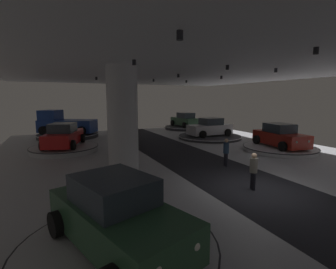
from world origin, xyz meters
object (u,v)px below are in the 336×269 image
object	(u,v)px
display_car_deep_right	(185,120)
visitor_walking_near	(226,151)
display_platform_deep_left	(68,135)
display_platform_deep_right	(185,127)
display_platform_far_right	(209,137)
visitor_walking_far	(253,169)
display_platform_mid_right	(280,148)
display_car_far_left	(64,136)
display_platform_near_left	(119,249)
pickup_truck_deep_left	(65,124)
display_car_mid_right	(280,136)
display_car_near_left	(117,215)
column_left	(123,119)
display_platform_far_left	(65,149)
display_car_far_right	(210,128)

from	to	relation	value
display_car_deep_right	visitor_walking_near	world-z (taller)	display_car_deep_right
display_platform_deep_left	display_platform_deep_right	distance (m)	13.69
display_platform_far_right	visitor_walking_far	xyz separation A→B (m)	(-6.02, -12.19, 0.77)
display_platform_mid_right	visitor_walking_near	world-z (taller)	visitor_walking_near
display_car_far_left	display_platform_near_left	xyz separation A→B (m)	(0.79, -13.52, -0.99)
display_platform_mid_right	display_car_deep_right	distance (m)	14.14
pickup_truck_deep_left	visitor_walking_far	xyz separation A→B (m)	(6.72, -18.58, -0.41)
visitor_walking_far	display_platform_near_left	bearing A→B (deg)	-161.84
display_car_far_left	display_car_deep_right	distance (m)	16.29
display_platform_mid_right	display_car_mid_right	size ratio (longest dim) A/B	1.19
display_platform_near_left	display_platform_far_right	distance (m)	18.78
display_car_mid_right	display_car_near_left	xyz separation A→B (m)	(-13.83, -7.32, 0.00)
display_platform_near_left	display_platform_deep_right	world-z (taller)	display_platform_deep_right
column_left	display_platform_far_left	size ratio (longest dim) A/B	1.16
display_car_far_left	display_platform_mid_right	xyz separation A→B (m)	(14.60, -6.20, -0.99)
display_platform_deep_left	pickup_truck_deep_left	xyz separation A→B (m)	(-0.28, 0.16, 1.11)
display_platform_mid_right	display_platform_far_right	distance (m)	7.09
column_left	visitor_walking_near	world-z (taller)	column_left
pickup_truck_deep_left	visitor_walking_near	world-z (taller)	pickup_truck_deep_left
display_car_deep_right	display_platform_far_right	size ratio (longest dim) A/B	0.71
display_car_deep_right	display_car_near_left	bearing A→B (deg)	-122.20
display_platform_far_right	display_car_far_right	bearing A→B (deg)	1.37
display_car_far_left	display_car_mid_right	size ratio (longest dim) A/B	1.03
column_left	display_platform_mid_right	distance (m)	12.14
visitor_walking_near	display_car_near_left	bearing A→B (deg)	-143.88
display_platform_near_left	visitor_walking_far	world-z (taller)	visitor_walking_far
display_platform_deep_right	display_car_deep_right	xyz separation A→B (m)	(0.00, -0.03, 0.92)
pickup_truck_deep_left	display_car_far_right	xyz separation A→B (m)	(12.76, -6.39, -0.30)
display_platform_mid_right	display_car_deep_right	bearing A→B (deg)	91.44
display_platform_deep_left	column_left	bearing A→B (deg)	-80.87
display_platform_deep_right	display_platform_far_right	distance (m)	7.32
display_car_deep_right	display_car_far_right	size ratio (longest dim) A/B	1.01
pickup_truck_deep_left	display_car_near_left	bearing A→B (deg)	-88.70
display_car_mid_right	visitor_walking_near	distance (m)	6.62
display_car_far_right	visitor_walking_near	size ratio (longest dim) A/B	2.69
display_platform_far_right	display_car_far_right	world-z (taller)	display_car_far_right
display_platform_near_left	visitor_walking_near	xyz separation A→B (m)	(7.47, 5.49, 0.75)
display_platform_far_left	display_car_far_right	bearing A→B (deg)	3.00
display_platform_far_right	visitor_walking_far	bearing A→B (deg)	-116.27
display_platform_deep_right	display_platform_far_right	xyz separation A→B (m)	(-1.20, -7.22, -0.05)
display_platform_deep_left	visitor_walking_far	xyz separation A→B (m)	(6.44, -18.43, 0.70)
display_car_far_left	display_car_deep_right	world-z (taller)	display_car_far_left
display_car_mid_right	display_car_near_left	world-z (taller)	display_car_near_left
display_car_mid_right	display_platform_deep_right	size ratio (longest dim) A/B	0.87
display_car_mid_right	display_car_deep_right	size ratio (longest dim) A/B	1.02
display_platform_far_left	pickup_truck_deep_left	bearing A→B (deg)	87.60
display_platform_far_left	display_car_near_left	bearing A→B (deg)	-86.76
visitor_walking_near	column_left	bearing A→B (deg)	163.99
display_car_far_left	pickup_truck_deep_left	xyz separation A→B (m)	(0.31, 7.10, 0.17)
display_car_mid_right	pickup_truck_deep_left	size ratio (longest dim) A/B	0.78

